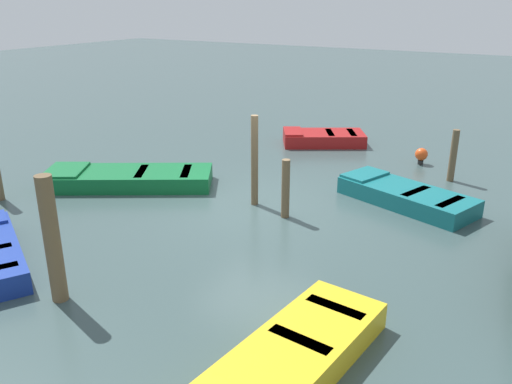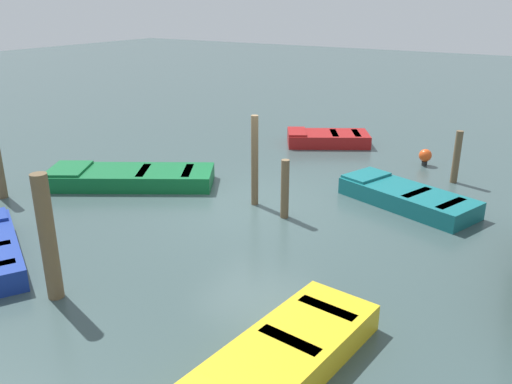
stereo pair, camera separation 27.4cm
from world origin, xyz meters
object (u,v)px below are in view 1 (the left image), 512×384
Objects in this scene: rowboat_teal at (405,195)px; mooring_piling_far_left at (52,240)px; rowboat_yellow at (287,362)px; mooring_piling_far_right at (286,189)px; marker_buoy at (421,155)px; mooring_piling_center at (255,161)px; rowboat_green at (128,178)px; mooring_piling_near_right at (453,156)px; rowboat_red at (323,138)px.

rowboat_teal is 7.85m from mooring_piling_far_left.
mooring_piling_far_left is (0.21, -3.97, 0.83)m from rowboat_yellow.
mooring_piling_far_right is 2.74× the size of marker_buoy.
mooring_piling_far_right is 1.10m from mooring_piling_center.
mooring_piling_near_right is at bearing -177.88° from rowboat_green.
mooring_piling_center is 5.80m from marker_buoy.
rowboat_yellow is 4.06m from mooring_piling_far_left.
rowboat_teal is at bearing 152.65° from mooring_piling_far_left.
rowboat_red is 0.68× the size of rowboat_green.
mooring_piling_near_right is (-9.21, 4.16, -0.36)m from mooring_piling_far_left.
mooring_piling_far_right is at bearing 151.75° from rowboat_green.
mooring_piling_center is (-0.32, -0.97, 0.39)m from mooring_piling_far_right.
rowboat_red is 2.12× the size of mooring_piling_near_right.
rowboat_teal and rowboat_green have the same top height.
rowboat_green is at bearing -148.00° from mooring_piling_far_left.
rowboat_red is 0.82× the size of rowboat_yellow.
mooring_piling_near_right is at bearing -175.06° from rowboat_yellow.
mooring_piling_center is at bearing -26.28° from marker_buoy.
mooring_piling_center reaches higher than rowboat_teal.
mooring_piling_far_right is 0.63× the size of mooring_piling_far_left.
mooring_piling_far_right is at bearing -146.03° from rowboat_yellow.
rowboat_red is 5.89m from mooring_piling_center.
rowboat_teal is 1.60× the size of mooring_piling_center.
mooring_piling_center is (-0.54, 3.44, 0.84)m from rowboat_green.
marker_buoy reaches higher than rowboat_teal.
marker_buoy is at bearing -167.53° from rowboat_green.
rowboat_yellow is 1.69× the size of mooring_piling_far_left.
rowboat_green is at bearing -81.02° from mooring_piling_center.
marker_buoy reaches higher than rowboat_red.
rowboat_green is 5.49m from mooring_piling_far_left.
marker_buoy is at bearing -136.03° from mooring_piling_near_right.
marker_buoy is (-5.15, 2.54, -0.77)m from mooring_piling_center.
mooring_piling_far_left is (5.14, -0.56, -0.01)m from mooring_piling_center.
marker_buoy is (-5.47, 1.57, -0.37)m from mooring_piling_far_right.
rowboat_yellow is at bearing 93.04° from mooring_piling_far_left.
mooring_piling_center reaches higher than mooring_piling_far_right.
mooring_piling_center is at bearing -139.24° from rowboat_yellow.
mooring_piling_near_right reaches higher than rowboat_red.
mooring_piling_far_right is 5.07m from mooring_piling_far_left.
mooring_piling_far_left reaches higher than rowboat_yellow.
mooring_piling_far_right is at bearing -16.05° from marker_buoy.
rowboat_yellow is 2.69× the size of mooring_piling_far_right.
mooring_piling_near_right is at bearing -85.09° from rowboat_teal.
mooring_piling_far_right is at bearing -30.88° from mooring_piling_near_right.
rowboat_teal is 6.73m from rowboat_yellow.
rowboat_yellow is 7.37× the size of marker_buoy.
rowboat_green is 8.42m from mooring_piling_near_right.
mooring_piling_far_right is 0.96× the size of mooring_piling_near_right.
rowboat_teal is at bearing 8.06° from marker_buoy.
rowboat_teal is 2.98m from mooring_piling_far_right.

